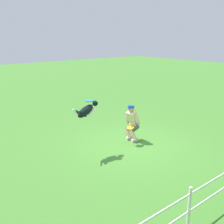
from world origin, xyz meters
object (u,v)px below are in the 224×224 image
dog (87,110)px  frisbee_held (130,128)px  person (132,122)px  frisbee_flying (89,101)px

dog → frisbee_held: dog is taller
person → frisbee_held: size_ratio=5.42×
person → frisbee_flying: frisbee_flying is taller
frisbee_flying → frisbee_held: bearing=168.0°
person → dog: size_ratio=1.25×
person → frisbee_flying: size_ratio=5.01×
person → dog: (1.88, -0.02, 0.74)m
person → frisbee_held: person is taller
frisbee_flying → frisbee_held: 1.83m
frisbee_flying → frisbee_held: (-1.44, 0.31, -1.09)m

